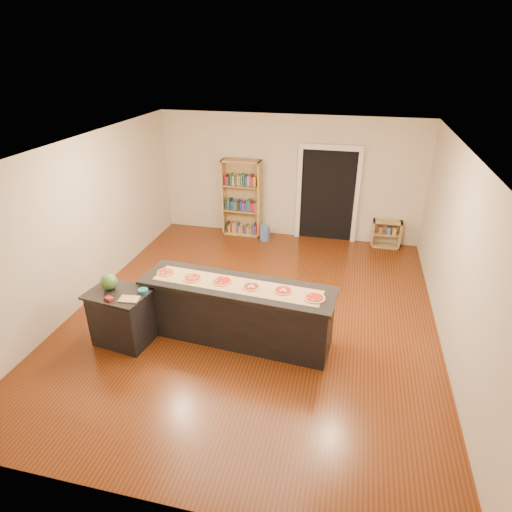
% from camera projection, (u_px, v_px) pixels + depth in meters
% --- Properties ---
extents(room, '(6.00, 7.00, 2.80)m').
position_uv_depth(room, '(253.00, 239.00, 6.68)').
color(room, beige).
rests_on(room, ground).
extents(doorway, '(1.40, 0.09, 2.21)m').
position_uv_depth(doorway, '(328.00, 189.00, 9.61)').
color(doorway, black).
rests_on(doorway, room).
extents(kitchen_island, '(2.91, 0.79, 0.96)m').
position_uv_depth(kitchen_island, '(237.00, 312.00, 6.49)').
color(kitchen_island, black).
rests_on(kitchen_island, ground).
extents(side_counter, '(0.88, 0.65, 0.87)m').
position_uv_depth(side_counter, '(122.00, 317.00, 6.44)').
color(side_counter, black).
rests_on(side_counter, ground).
extents(bookshelf, '(0.90, 0.32, 1.80)m').
position_uv_depth(bookshelf, '(242.00, 198.00, 9.99)').
color(bookshelf, tan).
rests_on(bookshelf, ground).
extents(low_shelf, '(0.62, 0.27, 0.62)m').
position_uv_depth(low_shelf, '(386.00, 234.00, 9.59)').
color(low_shelf, tan).
rests_on(low_shelf, ground).
extents(waste_bin, '(0.24, 0.24, 0.34)m').
position_uv_depth(waste_bin, '(265.00, 233.00, 10.00)').
color(waste_bin, '#4E66AE').
rests_on(waste_bin, ground).
extents(kraft_paper, '(2.56, 0.67, 0.00)m').
position_uv_depth(kraft_paper, '(236.00, 285.00, 6.26)').
color(kraft_paper, tan).
rests_on(kraft_paper, kitchen_island).
extents(watermelon, '(0.25, 0.25, 0.25)m').
position_uv_depth(watermelon, '(109.00, 282.00, 6.28)').
color(watermelon, '#144214').
rests_on(watermelon, side_counter).
extents(cutting_board, '(0.29, 0.21, 0.02)m').
position_uv_depth(cutting_board, '(129.00, 299.00, 6.06)').
color(cutting_board, tan).
rests_on(cutting_board, side_counter).
extents(package_red, '(0.14, 0.11, 0.04)m').
position_uv_depth(package_red, '(109.00, 299.00, 6.05)').
color(package_red, maroon).
rests_on(package_red, side_counter).
extents(package_teal, '(0.15, 0.15, 0.05)m').
position_uv_depth(package_teal, '(143.00, 291.00, 6.23)').
color(package_teal, '#195966').
rests_on(package_teal, side_counter).
extents(pizza_a, '(0.29, 0.29, 0.02)m').
position_uv_depth(pizza_a, '(166.00, 272.00, 6.59)').
color(pizza_a, gold).
rests_on(pizza_a, kitchen_island).
extents(pizza_b, '(0.31, 0.31, 0.02)m').
position_uv_depth(pizza_b, '(192.00, 278.00, 6.43)').
color(pizza_b, gold).
rests_on(pizza_b, kitchen_island).
extents(pizza_c, '(0.29, 0.29, 0.02)m').
position_uv_depth(pizza_c, '(222.00, 281.00, 6.34)').
color(pizza_c, gold).
rests_on(pizza_c, kitchen_island).
extents(pizza_d, '(0.27, 0.27, 0.02)m').
position_uv_depth(pizza_d, '(251.00, 287.00, 6.20)').
color(pizza_d, gold).
rests_on(pizza_d, kitchen_island).
extents(pizza_e, '(0.27, 0.27, 0.02)m').
position_uv_depth(pizza_e, '(283.00, 290.00, 6.10)').
color(pizza_e, gold).
rests_on(pizza_e, kitchen_island).
extents(pizza_f, '(0.29, 0.29, 0.02)m').
position_uv_depth(pizza_f, '(314.00, 298.00, 5.92)').
color(pizza_f, gold).
rests_on(pizza_f, kitchen_island).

